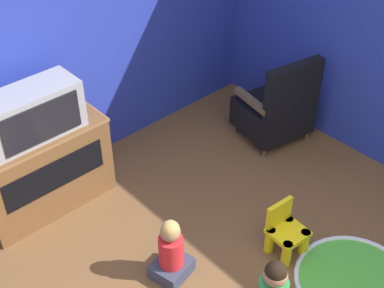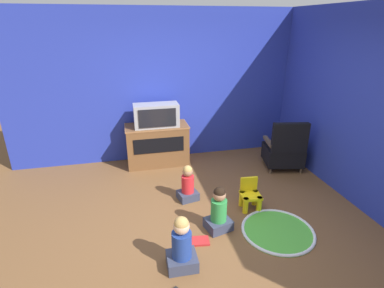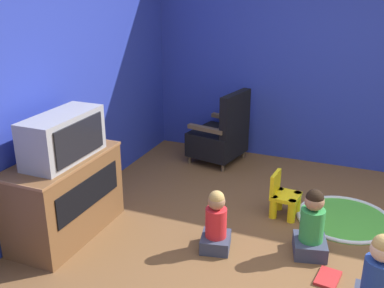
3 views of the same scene
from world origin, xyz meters
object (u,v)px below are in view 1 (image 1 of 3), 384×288
at_px(television, 31,114).
at_px(yellow_kid_chair, 286,233).
at_px(tv_cabinet, 40,167).
at_px(black_armchair, 277,109).
at_px(child_watching_left, 171,252).

xyz_separation_m(television, yellow_kid_chair, (1.08, -1.69, -0.76)).
distance_m(tv_cabinet, black_armchair, 2.27).
bearing_deg(black_armchair, tv_cabinet, -7.53).
height_order(tv_cabinet, yellow_kid_chair, tv_cabinet).
relative_size(tv_cabinet, television, 1.44).
distance_m(television, black_armchair, 2.33).
height_order(tv_cabinet, television, television).
distance_m(tv_cabinet, yellow_kid_chair, 2.06).
bearing_deg(black_armchair, television, -6.33).
xyz_separation_m(black_armchair, child_watching_left, (-1.87, -0.60, -0.11)).
distance_m(television, child_watching_left, 1.49).
xyz_separation_m(tv_cabinet, television, (-0.00, -0.05, 0.56)).
bearing_deg(tv_cabinet, yellow_kid_chair, -58.13).
bearing_deg(tv_cabinet, black_armchair, -18.72).
distance_m(tv_cabinet, child_watching_left, 1.37).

